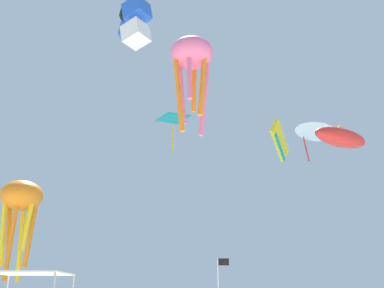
{
  "coord_description": "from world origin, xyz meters",
  "views": [
    {
      "loc": [
        0.27,
        -16.2,
        1.7
      ],
      "look_at": [
        0.74,
        8.57,
        10.13
      ],
      "focal_mm": 41.95,
      "sensor_mm": 36.0,
      "label": 1
    }
  ],
  "objects_px": {
    "kite_delta_white": "(316,129)",
    "kite_octopus_orange": "(21,201)",
    "canopy_tent": "(30,276)",
    "banner_flag": "(220,287)",
    "kite_octopus_pink": "(192,58)",
    "kite_inflatable_red": "(341,137)",
    "kite_parafoil_yellow": "(280,141)",
    "kite_box_black": "(130,23)",
    "kite_diamond_teal": "(173,120)",
    "kite_box_blue": "(136,23)"
  },
  "relations": [
    {
      "from": "kite_delta_white",
      "to": "kite_octopus_orange",
      "type": "bearing_deg",
      "value": -99.2
    },
    {
      "from": "canopy_tent",
      "to": "banner_flag",
      "type": "bearing_deg",
      "value": 28.15
    },
    {
      "from": "canopy_tent",
      "to": "kite_octopus_pink",
      "type": "xyz_separation_m",
      "value": [
        6.66,
        0.38,
        10.43
      ]
    },
    {
      "from": "kite_inflatable_red",
      "to": "kite_parafoil_yellow",
      "type": "bearing_deg",
      "value": -98.81
    },
    {
      "from": "canopy_tent",
      "to": "kite_delta_white",
      "type": "relative_size",
      "value": 0.59
    },
    {
      "from": "kite_box_black",
      "to": "kite_diamond_teal",
      "type": "height_order",
      "value": "kite_box_black"
    },
    {
      "from": "banner_flag",
      "to": "kite_inflatable_red",
      "type": "height_order",
      "value": "kite_inflatable_red"
    },
    {
      "from": "kite_parafoil_yellow",
      "to": "kite_box_blue",
      "type": "distance_m",
      "value": 18.3
    },
    {
      "from": "kite_inflatable_red",
      "to": "kite_octopus_pink",
      "type": "relative_size",
      "value": 1.02
    },
    {
      "from": "kite_box_blue",
      "to": "banner_flag",
      "type": "bearing_deg",
      "value": -69.27
    },
    {
      "from": "kite_diamond_teal",
      "to": "kite_octopus_pink",
      "type": "xyz_separation_m",
      "value": [
        1.49,
        -22.87,
        -5.83
      ]
    },
    {
      "from": "kite_inflatable_red",
      "to": "kite_delta_white",
      "type": "height_order",
      "value": "kite_delta_white"
    },
    {
      "from": "kite_octopus_pink",
      "to": "kite_box_black",
      "type": "bearing_deg",
      "value": -146.81
    },
    {
      "from": "kite_box_black",
      "to": "kite_delta_white",
      "type": "relative_size",
      "value": 0.57
    },
    {
      "from": "kite_box_black",
      "to": "kite_octopus_pink",
      "type": "relative_size",
      "value": 0.6
    },
    {
      "from": "kite_diamond_teal",
      "to": "kite_parafoil_yellow",
      "type": "xyz_separation_m",
      "value": [
        9.86,
        -4.14,
        -3.68
      ]
    },
    {
      "from": "kite_delta_white",
      "to": "kite_box_black",
      "type": "bearing_deg",
      "value": -87.65
    },
    {
      "from": "canopy_tent",
      "to": "kite_octopus_pink",
      "type": "distance_m",
      "value": 12.38
    },
    {
      "from": "canopy_tent",
      "to": "kite_octopus_orange",
      "type": "height_order",
      "value": "kite_octopus_orange"
    },
    {
      "from": "kite_parafoil_yellow",
      "to": "kite_inflatable_red",
      "type": "xyz_separation_m",
      "value": [
        2.69,
        -7.89,
        -2.41
      ]
    },
    {
      "from": "banner_flag",
      "to": "kite_diamond_teal",
      "type": "relative_size",
      "value": 0.93
    },
    {
      "from": "banner_flag",
      "to": "kite_parafoil_yellow",
      "type": "height_order",
      "value": "kite_parafoil_yellow"
    },
    {
      "from": "canopy_tent",
      "to": "kite_box_black",
      "type": "bearing_deg",
      "value": 81.22
    },
    {
      "from": "kite_octopus_orange",
      "to": "kite_diamond_teal",
      "type": "relative_size",
      "value": 1.91
    },
    {
      "from": "kite_box_blue",
      "to": "kite_inflatable_red",
      "type": "bearing_deg",
      "value": -34.32
    },
    {
      "from": "kite_box_black",
      "to": "kite_parafoil_yellow",
      "type": "distance_m",
      "value": 16.76
    },
    {
      "from": "kite_delta_white",
      "to": "kite_parafoil_yellow",
      "type": "bearing_deg",
      "value": -87.62
    },
    {
      "from": "banner_flag",
      "to": "kite_box_black",
      "type": "height_order",
      "value": "kite_box_black"
    },
    {
      "from": "kite_delta_white",
      "to": "kite_box_blue",
      "type": "relative_size",
      "value": 1.71
    },
    {
      "from": "banner_flag",
      "to": "kite_diamond_teal",
      "type": "bearing_deg",
      "value": 98.93
    },
    {
      "from": "kite_box_blue",
      "to": "kite_parafoil_yellow",
      "type": "bearing_deg",
      "value": -6.74
    },
    {
      "from": "kite_octopus_orange",
      "to": "kite_delta_white",
      "type": "height_order",
      "value": "kite_delta_white"
    },
    {
      "from": "canopy_tent",
      "to": "banner_flag",
      "type": "height_order",
      "value": "banner_flag"
    },
    {
      "from": "kite_octopus_orange",
      "to": "kite_box_blue",
      "type": "xyz_separation_m",
      "value": [
        9.0,
        -8.29,
        9.96
      ]
    },
    {
      "from": "kite_box_black",
      "to": "kite_parafoil_yellow",
      "type": "height_order",
      "value": "kite_box_black"
    },
    {
      "from": "canopy_tent",
      "to": "kite_parafoil_yellow",
      "type": "distance_m",
      "value": 27.37
    },
    {
      "from": "kite_box_black",
      "to": "kite_inflatable_red",
      "type": "distance_m",
      "value": 18.77
    },
    {
      "from": "kite_octopus_orange",
      "to": "kite_box_blue",
      "type": "bearing_deg",
      "value": 168.39
    },
    {
      "from": "kite_box_blue",
      "to": "kite_octopus_orange",
      "type": "bearing_deg",
      "value": 81.78
    },
    {
      "from": "banner_flag",
      "to": "kite_octopus_pink",
      "type": "height_order",
      "value": "kite_octopus_pink"
    },
    {
      "from": "kite_diamond_teal",
      "to": "kite_inflatable_red",
      "type": "relative_size",
      "value": 0.75
    },
    {
      "from": "kite_delta_white",
      "to": "kite_box_blue",
      "type": "height_order",
      "value": "kite_box_blue"
    },
    {
      "from": "banner_flag",
      "to": "kite_delta_white",
      "type": "height_order",
      "value": "kite_delta_white"
    },
    {
      "from": "kite_inflatable_red",
      "to": "kite_octopus_pink",
      "type": "distance_m",
      "value": 15.48
    },
    {
      "from": "kite_octopus_orange",
      "to": "kite_diamond_teal",
      "type": "height_order",
      "value": "kite_diamond_teal"
    },
    {
      "from": "kite_octopus_pink",
      "to": "kite_box_blue",
      "type": "xyz_separation_m",
      "value": [
        -3.48,
        5.18,
        5.49
      ]
    },
    {
      "from": "kite_octopus_orange",
      "to": "kite_inflatable_red",
      "type": "bearing_deg",
      "value": -155.34
    },
    {
      "from": "kite_octopus_orange",
      "to": "kite_box_blue",
      "type": "height_order",
      "value": "kite_box_blue"
    },
    {
      "from": "kite_inflatable_red",
      "to": "kite_box_blue",
      "type": "height_order",
      "value": "kite_box_blue"
    },
    {
      "from": "kite_box_black",
      "to": "kite_diamond_teal",
      "type": "relative_size",
      "value": 0.8
    }
  ]
}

